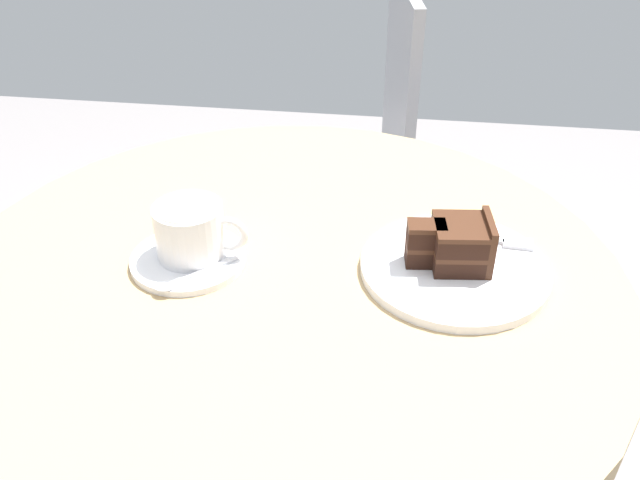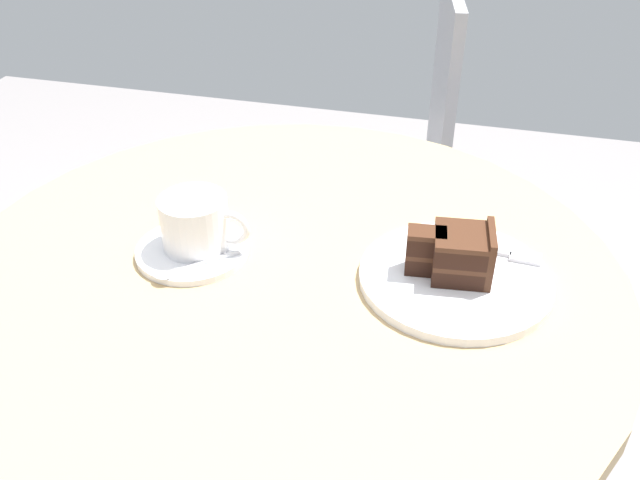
{
  "view_description": "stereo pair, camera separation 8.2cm",
  "coord_description": "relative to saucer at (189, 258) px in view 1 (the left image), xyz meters",
  "views": [
    {
      "loc": [
        0.14,
        -0.66,
        1.26
      ],
      "look_at": [
        0.04,
        0.01,
        0.8
      ],
      "focal_mm": 38.0,
      "sensor_mm": 36.0,
      "label": 1
    },
    {
      "loc": [
        0.22,
        -0.64,
        1.26
      ],
      "look_at": [
        0.04,
        0.01,
        0.8
      ],
      "focal_mm": 38.0,
      "sensor_mm": 36.0,
      "label": 2
    }
  ],
  "objects": [
    {
      "name": "cafe_table",
      "position": [
        0.12,
        -0.0,
        -0.12
      ],
      "size": [
        0.85,
        0.85,
        0.76
      ],
      "color": "tan",
      "rests_on": "ground"
    },
    {
      "name": "fork",
      "position": [
        0.37,
        0.08,
        0.01
      ],
      "size": [
        0.15,
        0.03,
        0.0
      ],
      "rotation": [
        0.0,
        0.0,
        6.2
      ],
      "color": "silver",
      "rests_on": "cake_plate"
    },
    {
      "name": "cafe_chair",
      "position": [
        0.15,
        0.82,
        -0.23
      ],
      "size": [
        0.44,
        0.44,
        0.9
      ],
      "rotation": [
        0.0,
        0.0,
        4.88
      ],
      "color": "#9E9EA3",
      "rests_on": "ground"
    },
    {
      "name": "cake_slice",
      "position": [
        0.33,
        0.02,
        0.04
      ],
      "size": [
        0.1,
        0.07,
        0.06
      ],
      "rotation": [
        0.0,
        0.0,
        3.25
      ],
      "color": "black",
      "rests_on": "cake_plate"
    },
    {
      "name": "teaspoon",
      "position": [
        0.01,
        -0.05,
        0.01
      ],
      "size": [
        0.08,
        0.08,
        0.0
      ],
      "rotation": [
        0.0,
        0.0,
        3.91
      ],
      "color": "silver",
      "rests_on": "saucer"
    },
    {
      "name": "napkin",
      "position": [
        0.32,
        0.01,
        -0.0
      ],
      "size": [
        0.17,
        0.18,
        0.0
      ],
      "rotation": [
        0.0,
        0.0,
        5.41
      ],
      "color": "tan",
      "rests_on": "cafe_table"
    },
    {
      "name": "saucer",
      "position": [
        0.0,
        0.0,
        0.0
      ],
      "size": [
        0.14,
        0.14,
        0.01
      ],
      "color": "white",
      "rests_on": "cafe_table"
    },
    {
      "name": "coffee_cup",
      "position": [
        0.01,
        0.0,
        0.04
      ],
      "size": [
        0.12,
        0.09,
        0.07
      ],
      "color": "white",
      "rests_on": "saucer"
    },
    {
      "name": "cake_plate",
      "position": [
        0.33,
        0.02,
        0.0
      ],
      "size": [
        0.23,
        0.23,
        0.01
      ],
      "color": "white",
      "rests_on": "cafe_table"
    }
  ]
}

